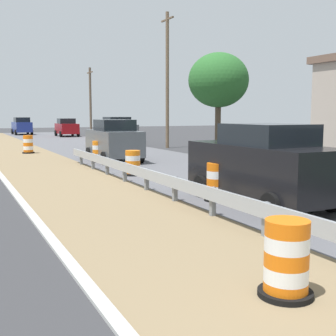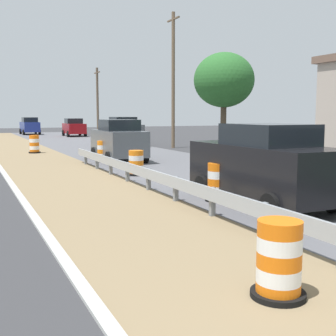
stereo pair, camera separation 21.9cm
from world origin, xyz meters
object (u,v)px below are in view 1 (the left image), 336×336
at_px(car_lead_far_lane, 114,140).
at_px(car_trailing_near_lane, 118,131).
at_px(traffic_barrel_far, 98,152).
at_px(utility_pole_mid, 167,79).
at_px(car_lead_near_lane, 263,164).
at_px(traffic_barrel_mid, 133,164).
at_px(car_trailing_far_lane, 22,126).
at_px(traffic_barrel_close, 216,184).
at_px(traffic_barrel_farther, 28,145).
at_px(utility_pole_far, 90,101).
at_px(traffic_barrel_nearest, 286,262).
at_px(car_mid_far_lane, 67,127).

bearing_deg(car_lead_far_lane, car_trailing_near_lane, -18.78).
relative_size(traffic_barrel_far, utility_pole_mid, 0.11).
relative_size(car_lead_near_lane, utility_pole_mid, 0.51).
xyz_separation_m(traffic_barrel_far, car_lead_far_lane, (0.85, 0.05, 0.59)).
bearing_deg(traffic_barrel_mid, car_trailing_far_lane, 88.50).
distance_m(traffic_barrel_close, utility_pole_mid, 19.87).
distance_m(car_lead_far_lane, car_trailing_far_lane, 32.96).
bearing_deg(traffic_barrel_far, traffic_barrel_close, -90.04).
xyz_separation_m(traffic_barrel_farther, utility_pole_far, (8.89, 16.81, 3.24)).
distance_m(car_trailing_far_lane, utility_pole_far, 11.39).
height_order(traffic_barrel_mid, car_lead_near_lane, car_lead_near_lane).
distance_m(traffic_barrel_mid, traffic_barrel_farther, 12.22).
distance_m(traffic_barrel_farther, utility_pole_mid, 10.60).
xyz_separation_m(traffic_barrel_nearest, traffic_barrel_close, (2.68, 5.98, 0.01)).
relative_size(traffic_barrel_far, traffic_barrel_farther, 0.96).
xyz_separation_m(car_lead_near_lane, car_lead_far_lane, (-0.00, 12.19, -0.02)).
relative_size(traffic_barrel_close, car_lead_near_lane, 0.22).
distance_m(utility_pole_mid, utility_pole_far, 16.77).
xyz_separation_m(traffic_barrel_farther, car_trailing_near_lane, (7.20, 3.78, 0.59)).
relative_size(traffic_barrel_nearest, traffic_barrel_farther, 0.93).
bearing_deg(car_trailing_near_lane, car_lead_near_lane, -9.45).
bearing_deg(car_mid_far_lane, traffic_barrel_farther, -18.19).
xyz_separation_m(traffic_barrel_nearest, car_trailing_far_lane, (3.48, 50.18, 0.54)).
bearing_deg(car_trailing_near_lane, utility_pole_far, 172.95).
bearing_deg(traffic_barrel_close, car_trailing_far_lane, 88.97).
height_order(traffic_barrel_far, car_lead_far_lane, car_lead_far_lane).
relative_size(traffic_barrel_nearest, car_lead_near_lane, 0.22).
xyz_separation_m(traffic_barrel_far, utility_pole_far, (6.45, 23.50, 3.26)).
height_order(traffic_barrel_close, traffic_barrel_mid, traffic_barrel_close).
bearing_deg(car_lead_near_lane, utility_pole_far, -9.30).
bearing_deg(utility_pole_far, car_trailing_far_lane, 120.81).
xyz_separation_m(traffic_barrel_farther, utility_pole_mid, (9.65, 0.10, 4.38)).
height_order(car_trailing_near_lane, utility_pole_far, utility_pole_far).
relative_size(car_trailing_near_lane, utility_pole_far, 0.60).
height_order(traffic_barrel_mid, car_mid_far_lane, car_mid_far_lane).
height_order(traffic_barrel_mid, car_lead_far_lane, car_lead_far_lane).
relative_size(traffic_barrel_close, car_trailing_near_lane, 0.25).
xyz_separation_m(car_mid_far_lane, utility_pole_far, (1.88, -2.93, 2.77)).
bearing_deg(car_lead_far_lane, traffic_barrel_mid, 170.54).
relative_size(car_lead_far_lane, utility_pole_far, 0.63).
bearing_deg(utility_pole_far, traffic_barrel_far, -105.35).
height_order(traffic_barrel_nearest, car_mid_far_lane, car_mid_far_lane).
bearing_deg(car_trailing_far_lane, traffic_barrel_farther, 172.06).
distance_m(car_mid_far_lane, car_trailing_far_lane, 7.59).
distance_m(traffic_barrel_mid, utility_pole_far, 29.78).
xyz_separation_m(traffic_barrel_close, utility_pole_mid, (7.22, 17.98, 4.41)).
height_order(traffic_barrel_farther, utility_pole_far, utility_pole_far).
bearing_deg(utility_pole_mid, car_lead_near_lane, -108.57).
height_order(traffic_barrel_farther, car_trailing_near_lane, car_trailing_near_lane).
bearing_deg(traffic_barrel_nearest, traffic_barrel_far, 81.10).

